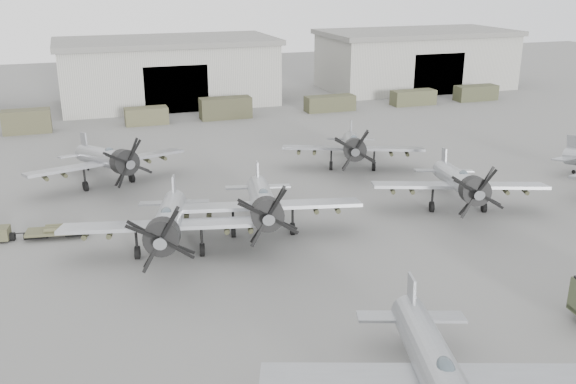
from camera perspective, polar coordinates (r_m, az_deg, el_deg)
name	(u,v)px	position (r m, az deg, el deg)	size (l,w,h in m)	color
ground	(359,328)	(33.84, 6.30, -11.93)	(220.00, 220.00, 0.00)	slate
hangar_center	(168,71)	(89.90, -10.65, 10.52)	(29.00, 14.80, 8.70)	#A0A096
hangar_right	(416,59)	(102.43, 11.28, 11.52)	(29.00, 14.80, 8.70)	#A0A096
support_truck_2	(27,121)	(77.92, -22.21, 5.83)	(5.19, 2.20, 2.62)	#41402A
support_truck_3	(146,116)	(78.25, -12.47, 6.63)	(4.99, 2.20, 2.00)	#47462F
support_truck_4	(226,108)	(79.77, -5.57, 7.44)	(6.27, 2.20, 2.60)	#383825
support_truck_5	(330,103)	(84.01, 3.75, 7.87)	(6.49, 2.20, 1.98)	#3E3F29
support_truck_6	(413,98)	(89.32, 11.07, 8.24)	(6.05, 2.20, 1.99)	#42432C
support_truck_7	(476,93)	(94.56, 16.36, 8.45)	(6.05, 2.20, 2.08)	#3A3D27
aircraft_near_1	(440,377)	(26.37, 13.34, -15.72)	(13.98, 12.60, 5.62)	#919599
aircraft_mid_1	(168,222)	(40.89, -10.63, -2.60)	(13.68, 12.31, 5.43)	#9FA3A8
aircraft_mid_2	(461,182)	(49.54, 15.09, 0.84)	(13.00, 11.73, 5.24)	#9FA3A8
aircraft_far_0	(108,159)	(55.68, -15.75, 2.84)	(13.40, 12.07, 5.35)	gray
aircraft_far_1	(353,145)	(58.39, 5.80, 4.14)	(12.73, 11.51, 5.17)	gray
aircraft_extra_51	(263,202)	(43.51, -2.24, -0.92)	(13.68, 12.31, 5.43)	#9FA3A8
tug_trailer	(18,233)	(47.26, -22.85, -3.35)	(6.99, 2.32, 1.39)	#46452D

